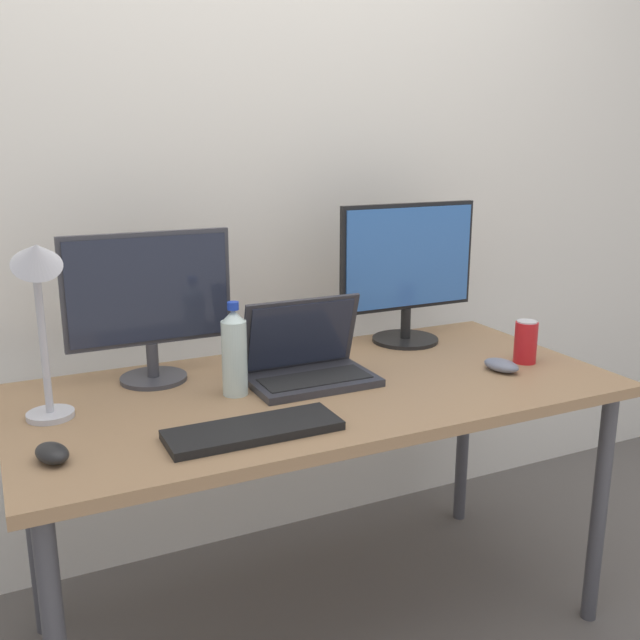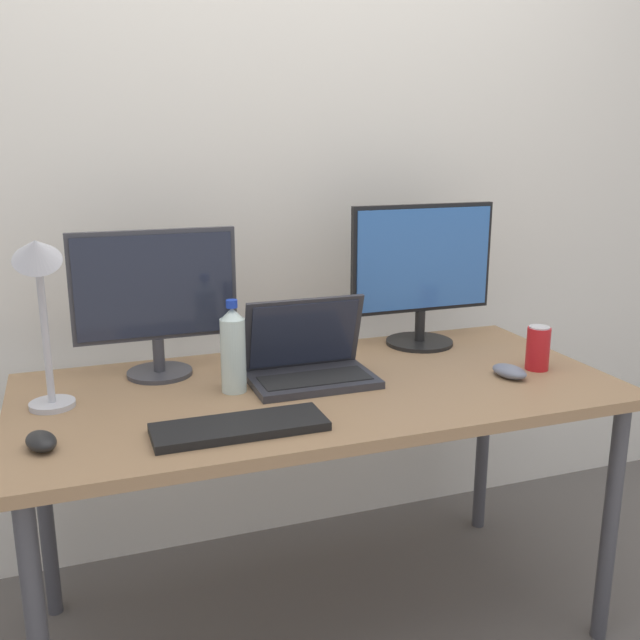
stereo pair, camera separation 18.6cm
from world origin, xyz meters
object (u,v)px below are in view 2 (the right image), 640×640
object	(u,v)px
mouse_by_keyboard	(509,371)
desk_lamp	(40,288)
monitor_left	(155,296)
work_desk	(320,407)
soda_can_near_keyboard	(538,348)
mouse_by_laptop	(41,441)
water_bottle	(233,350)
monitor_center	(422,270)
laptop_silver	(309,362)
keyboard_main	(240,427)

from	to	relation	value
mouse_by_keyboard	desk_lamp	size ratio (longest dim) A/B	0.24
monitor_left	mouse_by_keyboard	world-z (taller)	monitor_left
work_desk	soda_can_near_keyboard	size ratio (longest dim) A/B	12.56
soda_can_near_keyboard	desk_lamp	size ratio (longest dim) A/B	0.28
mouse_by_laptop	desk_lamp	size ratio (longest dim) A/B	0.21
water_bottle	monitor_center	bearing A→B (deg)	18.97
monitor_left	laptop_silver	world-z (taller)	monitor_left
mouse_by_keyboard	work_desk	bearing A→B (deg)	154.33
monitor_left	monitor_center	bearing A→B (deg)	2.02
mouse_by_keyboard	soda_can_near_keyboard	world-z (taller)	soda_can_near_keyboard
keyboard_main	desk_lamp	world-z (taller)	desk_lamp
monitor_center	soda_can_near_keyboard	xyz separation A→B (m)	(0.20, -0.34, -0.18)
keyboard_main	desk_lamp	bearing A→B (deg)	147.17
water_bottle	laptop_silver	bearing A→B (deg)	4.03
monitor_left	work_desk	bearing A→B (deg)	-30.25
monitor_center	laptop_silver	bearing A→B (deg)	-154.66
monitor_center	keyboard_main	distance (m)	0.89
soda_can_near_keyboard	monitor_left	bearing A→B (deg)	163.14
keyboard_main	desk_lamp	size ratio (longest dim) A/B	0.87
monitor_center	keyboard_main	size ratio (longest dim) A/B	1.20
laptop_silver	work_desk	bearing A→B (deg)	-72.72
mouse_by_keyboard	water_bottle	size ratio (longest dim) A/B	0.45
mouse_by_keyboard	water_bottle	bearing A→B (deg)	155.78
monitor_center	mouse_by_keyboard	xyz separation A→B (m)	(0.08, -0.37, -0.22)
work_desk	soda_can_near_keyboard	world-z (taller)	soda_can_near_keyboard
monitor_left	mouse_by_laptop	size ratio (longest dim) A/B	4.69
keyboard_main	monitor_left	bearing A→B (deg)	104.38
mouse_by_keyboard	water_bottle	xyz separation A→B (m)	(-0.74, 0.15, 0.09)
monitor_center	water_bottle	world-z (taller)	monitor_center
work_desk	mouse_by_keyboard	xyz separation A→B (m)	(0.51, -0.12, 0.08)
mouse_by_laptop	soda_can_near_keyboard	world-z (taller)	soda_can_near_keyboard
work_desk	desk_lamp	distance (m)	0.77
keyboard_main	soda_can_near_keyboard	bearing A→B (deg)	9.14
monitor_left	mouse_by_keyboard	bearing A→B (deg)	-20.87
monitor_left	soda_can_near_keyboard	bearing A→B (deg)	-16.86
mouse_by_keyboard	desk_lamp	distance (m)	1.23
work_desk	mouse_by_laptop	xyz separation A→B (m)	(-0.69, -0.18, 0.08)
monitor_left	soda_can_near_keyboard	distance (m)	1.08
laptop_silver	monitor_left	bearing A→B (deg)	154.27
laptop_silver	keyboard_main	xyz separation A→B (m)	(-0.26, -0.28, -0.04)
laptop_silver	mouse_by_keyboard	bearing A→B (deg)	-17.18
monitor_center	soda_can_near_keyboard	bearing A→B (deg)	-59.73
laptop_silver	desk_lamp	size ratio (longest dim) A/B	0.73
laptop_silver	soda_can_near_keyboard	bearing A→B (deg)	-11.20
monitor_left	desk_lamp	distance (m)	0.36
monitor_left	soda_can_near_keyboard	world-z (taller)	monitor_left
mouse_by_laptop	work_desk	bearing A→B (deg)	-3.72
work_desk	desk_lamp	world-z (taller)	desk_lamp
laptop_silver	mouse_by_keyboard	world-z (taller)	laptop_silver
keyboard_main	desk_lamp	distance (m)	0.56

